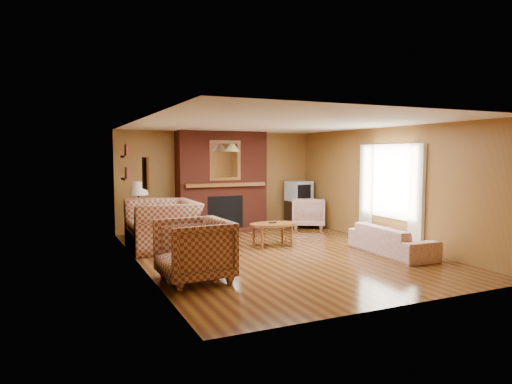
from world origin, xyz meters
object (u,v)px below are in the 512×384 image
plaid_loveseat (163,225)px  plaid_armchair (194,250)px  fireplace (222,182)px  floral_sofa (392,240)px  tv_stand (299,213)px  floral_armchair (308,212)px  side_table (139,226)px  coffee_table (273,226)px  table_lamp (139,195)px  crt_tv (299,191)px

plaid_loveseat → plaid_armchair: (-0.10, -2.44, -0.02)m
fireplace → floral_sofa: (1.90, -3.90, -0.92)m
tv_stand → floral_armchair: bearing=-73.8°
fireplace → side_table: size_ratio=4.09×
plaid_loveseat → plaid_armchair: 2.44m
floral_sofa → coffee_table: (-1.69, 1.55, 0.15)m
floral_armchair → tv_stand: size_ratio=1.28×
plaid_loveseat → coffee_table: size_ratio=1.48×
floral_armchair → side_table: bearing=29.6°
floral_sofa → tv_stand: (0.15, 3.71, 0.06)m
fireplace → plaid_armchair: fireplace is taller
plaid_armchair → floral_sofa: bearing=89.8°
table_lamp → fireplace: bearing=14.3°
floral_sofa → crt_tv: bearing=0.5°
plaid_armchair → tv_stand: 5.61m
plaid_armchair → tv_stand: plaid_armchair is taller
plaid_loveseat → side_table: plaid_loveseat is taller
floral_armchair → crt_tv: crt_tv is taller
side_table → crt_tv: size_ratio=0.93×
plaid_loveseat → coffee_table: 2.17m
fireplace → floral_sofa: 4.43m
floral_sofa → tv_stand: 3.72m
fireplace → crt_tv: fireplace is taller
floral_armchair → crt_tv: 0.63m
plaid_loveseat → tv_stand: (3.90, 1.49, -0.15)m
coffee_table → tv_stand: bearing=49.7°
crt_tv → plaid_loveseat: bearing=-159.1°
plaid_armchair → crt_tv: 5.62m
table_lamp → crt_tv: table_lamp is taller
plaid_loveseat → floral_sofa: size_ratio=0.80×
floral_sofa → plaid_armchair: bearing=96.0°
plaid_armchair → floral_armchair: bearing=127.9°
floral_sofa → crt_tv: (0.15, 3.71, 0.64)m
table_lamp → tv_stand: 4.21m
fireplace → coffee_table: (0.21, -2.35, -0.77)m
floral_sofa → coffee_table: size_ratio=1.85×
coffee_table → crt_tv: crt_tv is taller
table_lamp → floral_armchair: bearing=0.0°
plaid_armchair → floral_sofa: size_ratio=0.55×
floral_sofa → floral_armchair: (0.23, 3.37, 0.11)m
floral_sofa → crt_tv: crt_tv is taller
floral_armchair → tv_stand: floral_armchair is taller
coffee_table → plaid_loveseat: bearing=162.0°
coffee_table → tv_stand: tv_stand is taller
coffee_table → side_table: 2.94m
plaid_armchair → side_table: (-0.15, 3.58, -0.16)m
plaid_armchair → floral_armchair: plaid_armchair is taller
plaid_armchair → tv_stand: size_ratio=1.55×
plaid_armchair → coffee_table: size_ratio=1.02×
floral_sofa → table_lamp: (-4.00, 3.36, 0.70)m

